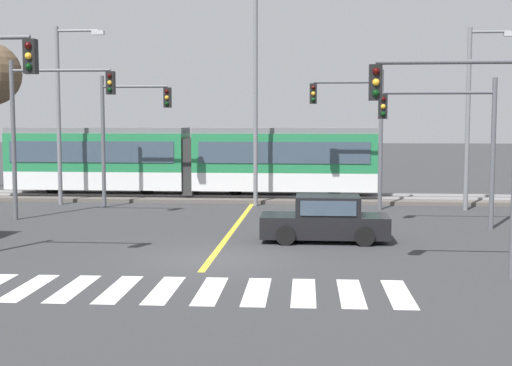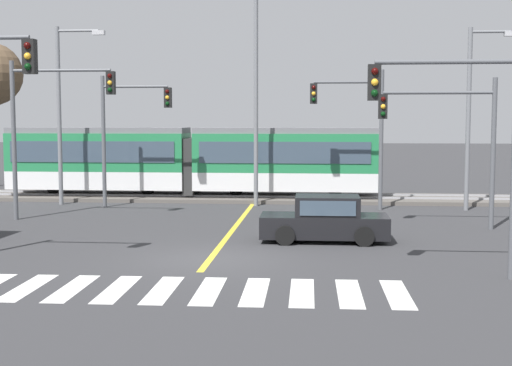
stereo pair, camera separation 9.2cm
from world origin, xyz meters
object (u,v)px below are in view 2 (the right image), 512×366
at_px(traffic_light_near_right, 464,124).
at_px(traffic_light_mid_right, 451,130).
at_px(traffic_light_far_left, 126,122).
at_px(sedan_crossing, 325,220).
at_px(traffic_light_mid_left, 47,114).
at_px(light_rail_tram, 191,159).
at_px(street_lamp_east, 473,107).
at_px(street_lamp_centre, 260,86).
at_px(street_lamp_west, 64,104).
at_px(traffic_light_far_right, 358,120).

height_order(traffic_light_near_right, traffic_light_mid_right, traffic_light_near_right).
height_order(traffic_light_near_right, traffic_light_far_left, traffic_light_far_left).
bearing_deg(traffic_light_near_right, sedan_crossing, 122.93).
distance_m(traffic_light_mid_right, traffic_light_mid_left, 15.58).
bearing_deg(traffic_light_mid_right, traffic_light_mid_left, 176.61).
distance_m(light_rail_tram, sedan_crossing, 13.81).
height_order(sedan_crossing, street_lamp_east, street_lamp_east).
xyz_separation_m(street_lamp_centre, street_lamp_east, (9.45, -0.80, -0.97)).
relative_size(traffic_light_far_left, street_lamp_west, 0.72).
distance_m(traffic_light_near_right, traffic_light_mid_right, 8.44).
relative_size(traffic_light_mid_right, traffic_light_far_left, 0.92).
bearing_deg(sedan_crossing, traffic_light_mid_left, 159.78).
bearing_deg(street_lamp_west, traffic_light_mid_right, -19.90).
distance_m(traffic_light_far_left, street_lamp_west, 3.44).
bearing_deg(street_lamp_west, traffic_light_mid_left, -76.82).
xyz_separation_m(light_rail_tram, traffic_light_mid_left, (-4.32, -8.01, 2.18)).
relative_size(traffic_light_mid_left, traffic_light_far_right, 1.02).
height_order(traffic_light_far_left, street_lamp_west, street_lamp_west).
distance_m(traffic_light_mid_right, street_lamp_centre, 9.99).
distance_m(sedan_crossing, street_lamp_east, 11.46).
xyz_separation_m(light_rail_tram, sedan_crossing, (6.62, -12.04, -1.35)).
bearing_deg(traffic_light_far_left, traffic_light_mid_right, -21.01).
relative_size(traffic_light_mid_right, traffic_light_far_right, 0.89).
height_order(traffic_light_mid_right, street_lamp_centre, street_lamp_centre).
relative_size(light_rail_tram, traffic_light_mid_left, 2.92).
distance_m(traffic_light_far_right, street_lamp_east, 5.05).
distance_m(light_rail_tram, traffic_light_far_right, 9.07).
distance_m(traffic_light_near_right, traffic_light_mid_left, 17.08).
bearing_deg(traffic_light_far_right, traffic_light_mid_right, -59.94).
height_order(light_rail_tram, street_lamp_west, street_lamp_west).
height_order(traffic_light_mid_left, traffic_light_far_right, traffic_light_mid_left).
distance_m(traffic_light_mid_left, traffic_light_far_left, 4.74).
distance_m(light_rail_tram, street_lamp_east, 13.81).
bearing_deg(street_lamp_east, light_rail_tram, 165.33).
bearing_deg(street_lamp_centre, traffic_light_near_right, -66.60).
relative_size(traffic_light_far_right, street_lamp_centre, 0.63).
height_order(traffic_light_near_right, street_lamp_west, street_lamp_west).
height_order(light_rail_tram, traffic_light_near_right, traffic_light_near_right).
bearing_deg(traffic_light_far_left, street_lamp_centre, 10.31).
bearing_deg(traffic_light_near_right, street_lamp_west, 137.16).
bearing_deg(sedan_crossing, traffic_light_far_left, 137.06).
xyz_separation_m(traffic_light_mid_right, traffic_light_mid_left, (-15.55, 0.92, 0.58)).
relative_size(traffic_light_mid_left, traffic_light_far_left, 1.06).
height_order(traffic_light_mid_left, street_lamp_east, street_lamp_east).
height_order(sedan_crossing, traffic_light_far_right, traffic_light_far_right).
xyz_separation_m(traffic_light_mid_right, traffic_light_far_left, (-13.53, 5.20, 0.25)).
relative_size(light_rail_tram, traffic_light_near_right, 3.12).
relative_size(traffic_light_near_right, street_lamp_centre, 0.60).
distance_m(traffic_light_far_left, traffic_light_far_right, 10.42).
bearing_deg(traffic_light_mid_left, traffic_light_mid_right, -3.39).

